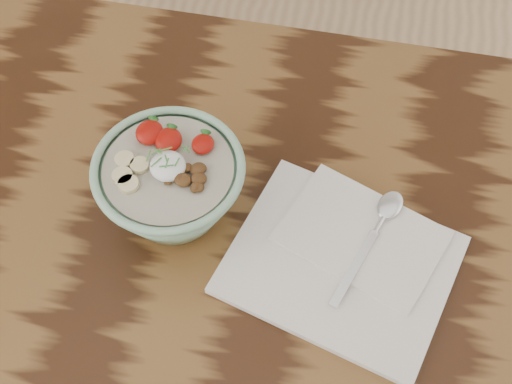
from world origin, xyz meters
TOP-DOWN VIEW (x-y plane):
  - table at (0.00, 0.00)cm, footprint 160.00×90.00cm
  - breakfast_bowl at (-13.86, 9.08)cm, footprint 18.53×18.53cm
  - napkin at (8.67, 6.16)cm, footprint 31.33×27.79cm
  - spoon at (12.45, 11.67)cm, footprint 8.08×18.02cm

SIDE VIEW (x-z plane):
  - table at x=0.00cm, z-range 28.20..103.20cm
  - napkin at x=8.67cm, z-range 74.87..76.50cm
  - spoon at x=12.45cm, z-range 76.55..77.52cm
  - breakfast_bowl at x=-13.86cm, z-range 75.20..87.31cm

